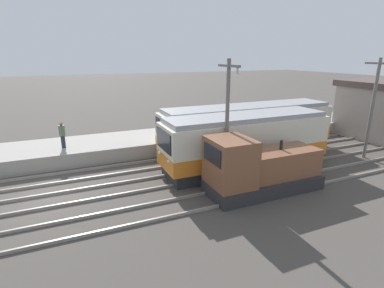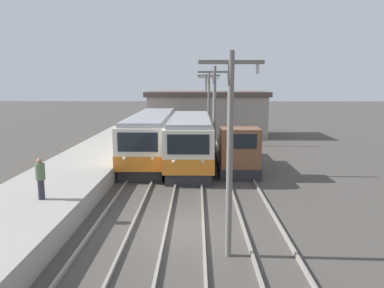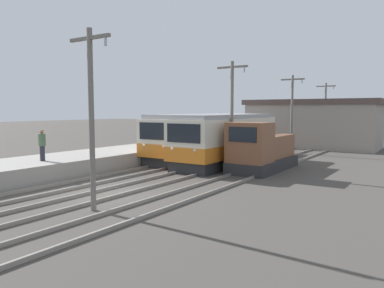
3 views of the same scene
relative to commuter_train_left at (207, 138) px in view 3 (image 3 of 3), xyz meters
name	(u,v)px [view 3 (image 3 of 3)]	position (x,y,z in m)	size (l,w,h in m)	color
ground_plane	(106,194)	(2.60, -12.93, -1.59)	(200.00, 200.00, 0.00)	#47423D
platform_left	(23,170)	(-3.65, -12.93, -1.11)	(4.50, 54.00, 0.95)	gray
track_left	(68,186)	(0.00, -12.93, -1.52)	(1.54, 60.00, 0.14)	gray
track_center	(109,193)	(2.80, -12.93, -1.52)	(1.54, 60.00, 0.14)	gray
track_right	(163,202)	(5.80, -12.93, -1.52)	(1.54, 60.00, 0.14)	gray
commuter_train_left	(207,138)	(0.00, 0.00, 0.00)	(2.84, 12.99, 3.39)	#28282B
commuter_train_center	(227,141)	(2.80, -2.04, 0.00)	(2.84, 10.44, 3.40)	#28282B
shunting_locomotive	(261,151)	(5.80, -3.18, -0.38)	(2.40, 6.04, 3.00)	#28282B
catenary_mast_near	(91,112)	(4.31, -15.14, 2.03)	(2.00, 0.20, 6.60)	slate
catenary_mast_mid	(232,111)	(4.31, -4.25, 2.03)	(2.00, 0.20, 6.60)	slate
catenary_mast_far	(292,111)	(4.31, 6.65, 2.03)	(2.00, 0.20, 6.60)	slate
catenary_mast_distant	(325,111)	(4.31, 17.54, 2.03)	(2.00, 0.20, 6.60)	slate
person_on_platform	(42,144)	(-3.05, -12.16, 0.29)	(0.38, 0.38, 1.70)	#282833
station_building	(313,123)	(4.30, 13.07, 0.78)	(12.60, 6.30, 4.70)	gray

